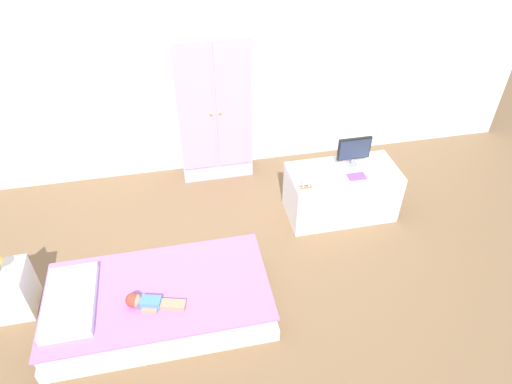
% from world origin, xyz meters
% --- Properties ---
extents(ground_plane, '(10.00, 10.00, 0.02)m').
position_xyz_m(ground_plane, '(0.00, 0.00, -0.01)').
color(ground_plane, brown).
extents(back_wall, '(6.40, 0.05, 2.70)m').
position_xyz_m(back_wall, '(0.00, 1.57, 1.35)').
color(back_wall, silver).
rests_on(back_wall, ground_plane).
extents(bed, '(1.52, 0.80, 0.23)m').
position_xyz_m(bed, '(-0.52, -0.15, 0.11)').
color(bed, silver).
rests_on(bed, ground_plane).
extents(pillow, '(0.32, 0.57, 0.06)m').
position_xyz_m(pillow, '(-1.08, -0.15, 0.26)').
color(pillow, silver).
rests_on(pillow, bed).
extents(doll, '(0.39, 0.17, 0.10)m').
position_xyz_m(doll, '(-0.60, -0.26, 0.27)').
color(doll, '#4C84C6').
rests_on(doll, bed).
extents(nightstand, '(0.29, 0.29, 0.37)m').
position_xyz_m(nightstand, '(-1.52, 0.09, 0.19)').
color(nightstand, silver).
rests_on(nightstand, ground_plane).
extents(wardrobe, '(0.66, 0.27, 1.47)m').
position_xyz_m(wardrobe, '(0.10, 1.41, 0.74)').
color(wardrobe, silver).
rests_on(wardrobe, ground_plane).
extents(tv_stand, '(0.91, 0.45, 0.45)m').
position_xyz_m(tv_stand, '(1.07, 0.60, 0.23)').
color(tv_stand, white).
rests_on(tv_stand, ground_plane).
extents(tv_monitor, '(0.28, 0.10, 0.26)m').
position_xyz_m(tv_monitor, '(1.16, 0.67, 0.60)').
color(tv_monitor, '#99999E').
rests_on(tv_monitor, tv_stand).
extents(rocking_horse_toy, '(0.10, 0.04, 0.12)m').
position_xyz_m(rocking_horse_toy, '(0.70, 0.45, 0.51)').
color(rocking_horse_toy, '#8E6642').
rests_on(rocking_horse_toy, tv_stand).
extents(book_purple, '(0.15, 0.09, 0.01)m').
position_xyz_m(book_purple, '(1.13, 0.50, 0.46)').
color(book_purple, '#8E51B2').
rests_on(book_purple, tv_stand).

